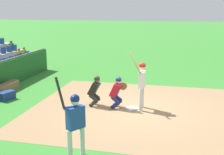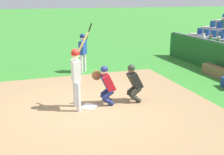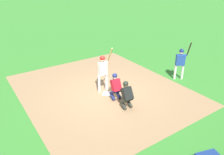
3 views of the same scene
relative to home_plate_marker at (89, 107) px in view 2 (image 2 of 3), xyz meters
The scene contains 7 objects.
ground_plane 0.02m from the home_plate_marker, ahead, with size 160.00×160.00×0.00m, color #347E2C.
infield_dirt_patch 0.50m from the home_plate_marker, 90.00° to the left, with size 7.48×8.80×0.01m, color #957450.
home_plate_marker is the anchor object (origin of this frame).
batter_at_plate 1.21m from the home_plate_marker, 89.37° to the left, with size 0.58×0.62×2.32m.
catcher_crouching 0.92m from the home_plate_marker, 82.77° to the right, with size 0.49×0.72×1.28m.
home_plate_umpire 1.65m from the home_plate_marker, 89.56° to the right, with size 0.47×0.50×1.27m.
on_deck_batter 4.42m from the home_plate_marker, 11.16° to the right, with size 0.52×0.72×2.20m.
Camera 2 is at (-7.86, 1.95, 3.30)m, focal length 44.48 mm.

